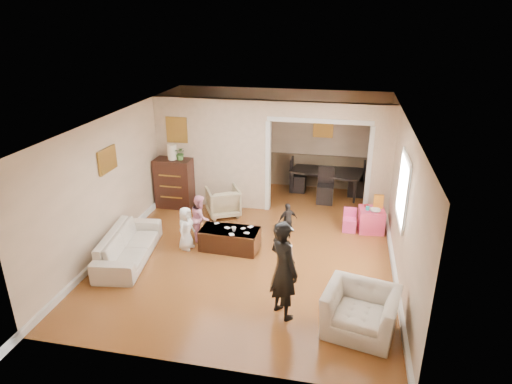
% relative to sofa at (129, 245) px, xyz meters
% --- Properties ---
extents(floor, '(7.00, 7.00, 0.00)m').
position_rel_sofa_xyz_m(floor, '(2.20, 1.09, -0.28)').
color(floor, '#965926').
rests_on(floor, ground).
extents(partition_left, '(2.75, 0.18, 2.60)m').
position_rel_sofa_xyz_m(partition_left, '(0.83, 2.89, 1.02)').
color(partition_left, beige).
rests_on(partition_left, ground).
extents(partition_right, '(0.55, 0.18, 2.60)m').
position_rel_sofa_xyz_m(partition_right, '(4.68, 2.89, 1.02)').
color(partition_right, beige).
rests_on(partition_right, ground).
extents(partition_header, '(2.22, 0.18, 0.35)m').
position_rel_sofa_xyz_m(partition_header, '(3.30, 2.89, 2.14)').
color(partition_header, beige).
rests_on(partition_header, partition_right).
extents(window_pane, '(0.03, 0.95, 1.10)m').
position_rel_sofa_xyz_m(window_pane, '(4.93, 0.69, 1.27)').
color(window_pane, white).
rests_on(window_pane, ground).
extents(framed_art_partition, '(0.45, 0.03, 0.55)m').
position_rel_sofa_xyz_m(framed_art_partition, '(0.00, 2.79, 1.57)').
color(framed_art_partition, brown).
rests_on(framed_art_partition, partition_left).
extents(framed_art_sofa_wall, '(0.03, 0.55, 0.40)m').
position_rel_sofa_xyz_m(framed_art_sofa_wall, '(-0.51, 0.49, 1.52)').
color(framed_art_sofa_wall, brown).
extents(framed_art_alcove, '(0.45, 0.03, 0.55)m').
position_rel_sofa_xyz_m(framed_art_alcove, '(3.30, 4.53, 1.42)').
color(framed_art_alcove, brown).
extents(sofa, '(1.02, 2.04, 0.57)m').
position_rel_sofa_xyz_m(sofa, '(0.00, 0.00, 0.00)').
color(sofa, silver).
rests_on(sofa, ground).
extents(armchair_back, '(0.96, 0.97, 0.66)m').
position_rel_sofa_xyz_m(armchair_back, '(1.22, 2.30, 0.05)').
color(armchair_back, tan).
rests_on(armchair_back, ground).
extents(armchair_front, '(1.20, 1.10, 0.67)m').
position_rel_sofa_xyz_m(armchair_front, '(4.29, -1.24, 0.05)').
color(armchair_front, silver).
rests_on(armchair_front, ground).
extents(dresser, '(0.87, 0.49, 1.19)m').
position_rel_sofa_xyz_m(dresser, '(-0.06, 2.57, 0.31)').
color(dresser, black).
rests_on(dresser, ground).
extents(table_lamp, '(0.22, 0.22, 0.36)m').
position_rel_sofa_xyz_m(table_lamp, '(-0.06, 2.57, 1.09)').
color(table_lamp, '#F7E9C9').
rests_on(table_lamp, dresser).
extents(potted_plant, '(0.29, 0.25, 0.32)m').
position_rel_sofa_xyz_m(potted_plant, '(0.14, 2.57, 1.07)').
color(potted_plant, '#467232').
rests_on(potted_plant, dresser).
extents(coffee_table, '(1.17, 0.63, 0.43)m').
position_rel_sofa_xyz_m(coffee_table, '(1.78, 0.76, -0.07)').
color(coffee_table, '#361D11').
rests_on(coffee_table, ground).
extents(coffee_cup, '(0.10, 0.10, 0.08)m').
position_rel_sofa_xyz_m(coffee_cup, '(1.88, 0.71, 0.19)').
color(coffee_cup, white).
rests_on(coffee_cup, coffee_table).
extents(play_table, '(0.56, 0.56, 0.50)m').
position_rel_sofa_xyz_m(play_table, '(4.56, 2.16, -0.03)').
color(play_table, '#E53C69').
rests_on(play_table, ground).
extents(cereal_box, '(0.21, 0.09, 0.30)m').
position_rel_sofa_xyz_m(cereal_box, '(4.68, 2.26, 0.37)').
color(cereal_box, yellow).
rests_on(cereal_box, play_table).
extents(cyan_cup, '(0.08, 0.08, 0.08)m').
position_rel_sofa_xyz_m(cyan_cup, '(4.46, 2.11, 0.26)').
color(cyan_cup, '#27C3C3').
rests_on(cyan_cup, play_table).
extents(toy_block, '(0.10, 0.09, 0.05)m').
position_rel_sofa_xyz_m(toy_block, '(4.44, 2.28, 0.24)').
color(toy_block, red).
rests_on(toy_block, play_table).
extents(play_bowl, '(0.25, 0.25, 0.06)m').
position_rel_sofa_xyz_m(play_bowl, '(4.61, 2.04, 0.25)').
color(play_bowl, silver).
rests_on(play_bowl, play_table).
extents(dining_table, '(1.97, 1.35, 0.63)m').
position_rel_sofa_xyz_m(dining_table, '(3.49, 4.16, 0.03)').
color(dining_table, black).
rests_on(dining_table, ground).
extents(adult_person, '(0.69, 0.69, 1.61)m').
position_rel_sofa_xyz_m(adult_person, '(3.12, -1.09, 0.52)').
color(adult_person, black).
rests_on(adult_person, ground).
extents(child_kneel_a, '(0.37, 0.48, 0.88)m').
position_rel_sofa_xyz_m(child_kneel_a, '(0.93, 0.61, 0.16)').
color(child_kneel_a, white).
rests_on(child_kneel_a, ground).
extents(child_kneel_b, '(0.49, 0.56, 0.97)m').
position_rel_sofa_xyz_m(child_kneel_b, '(1.08, 1.06, 0.20)').
color(child_kneel_b, pink).
rests_on(child_kneel_b, ground).
extents(child_toddler, '(0.47, 0.41, 0.76)m').
position_rel_sofa_xyz_m(child_toddler, '(2.83, 1.51, 0.09)').
color(child_toddler, black).
rests_on(child_toddler, ground).
extents(craft_papers, '(0.83, 0.54, 0.00)m').
position_rel_sofa_xyz_m(craft_papers, '(1.90, 0.80, 0.15)').
color(craft_papers, white).
rests_on(craft_papers, coffee_table).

